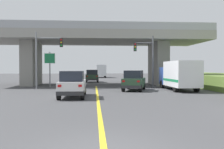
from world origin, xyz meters
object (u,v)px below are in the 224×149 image
object	(u,v)px
box_truck	(179,75)
traffic_signal_farside	(45,53)
highway_sign	(50,62)
suv_crossing	(134,81)
traffic_signal_nearside	(147,56)
semi_truck_distant	(101,71)
sedan_oncoming	(92,76)
suv_lead	(73,84)

from	to	relation	value
box_truck	traffic_signal_farside	world-z (taller)	traffic_signal_farside
traffic_signal_farside	highway_sign	world-z (taller)	traffic_signal_farside
box_truck	highway_sign	distance (m)	15.15
suv_crossing	traffic_signal_nearside	xyz separation A→B (m)	(2.05, 3.55, 2.67)
box_truck	suv_crossing	bearing A→B (deg)	179.75
highway_sign	semi_truck_distant	xyz separation A→B (m)	(7.04, 31.15, -1.38)
box_truck	sedan_oncoming	size ratio (longest dim) A/B	1.52
suv_crossing	sedan_oncoming	xyz separation A→B (m)	(-4.32, 15.94, 0.00)
sedan_oncoming	traffic_signal_farside	xyz separation A→B (m)	(-4.98, -13.24, 2.89)
traffic_signal_nearside	box_truck	bearing A→B (deg)	-54.43
sedan_oncoming	traffic_signal_farside	size ratio (longest dim) A/B	0.74
box_truck	traffic_signal_nearside	distance (m)	4.87
suv_lead	box_truck	bearing A→B (deg)	27.96
traffic_signal_nearside	highway_sign	world-z (taller)	traffic_signal_nearside
traffic_signal_nearside	traffic_signal_farside	xyz separation A→B (m)	(-11.35, -0.84, 0.22)
box_truck	traffic_signal_nearside	xyz separation A→B (m)	(-2.55, 3.57, 2.12)
suv_lead	traffic_signal_farside	world-z (taller)	traffic_signal_farside
traffic_signal_farside	highway_sign	bearing A→B (deg)	90.27
traffic_signal_nearside	suv_lead	bearing A→B (deg)	-130.49
suv_crossing	sedan_oncoming	distance (m)	16.52
box_truck	traffic_signal_nearside	bearing A→B (deg)	125.57
suv_lead	suv_crossing	bearing A→B (deg)	44.06
suv_lead	highway_sign	bearing A→B (deg)	108.16
traffic_signal_nearside	highway_sign	xyz separation A→B (m)	(-11.37, 2.24, -0.67)
suv_lead	traffic_signal_farside	distance (m)	9.40
sedan_oncoming	highway_sign	size ratio (longest dim) A/B	1.08
highway_sign	traffic_signal_nearside	bearing A→B (deg)	-11.14
suv_crossing	semi_truck_distant	world-z (taller)	semi_truck_distant
suv_lead	semi_truck_distant	size ratio (longest dim) A/B	0.71
suv_lead	traffic_signal_farside	size ratio (longest dim) A/B	0.77
suv_lead	highway_sign	world-z (taller)	highway_sign
suv_lead	traffic_signal_farside	xyz separation A→B (m)	(-3.67, 8.15, 2.89)
semi_truck_distant	box_truck	bearing A→B (deg)	-79.46
suv_crossing	sedan_oncoming	bearing A→B (deg)	122.53
sedan_oncoming	traffic_signal_farside	bearing A→B (deg)	-110.62
traffic_signal_nearside	semi_truck_distant	world-z (taller)	traffic_signal_nearside
sedan_oncoming	highway_sign	xyz separation A→B (m)	(-5.00, -10.15, 2.00)
suv_crossing	semi_truck_distant	size ratio (longest dim) A/B	0.69
sedan_oncoming	traffic_signal_nearside	distance (m)	14.19
box_truck	highway_sign	size ratio (longest dim) A/B	1.63
suv_crossing	traffic_signal_farside	world-z (taller)	traffic_signal_farside
suv_crossing	semi_truck_distant	bearing A→B (deg)	110.88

